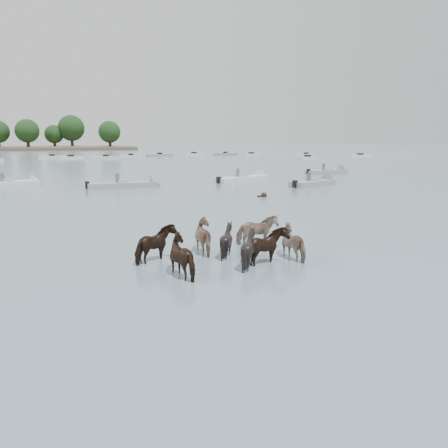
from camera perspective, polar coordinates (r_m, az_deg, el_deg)
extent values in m
plane|color=slate|center=(14.94, -6.98, -5.75)|extent=(400.00, 400.00, 0.00)
imported|color=black|center=(15.69, -8.86, -2.84)|extent=(1.79, 1.70, 1.44)
imported|color=#85715A|center=(16.78, -2.13, -1.78)|extent=(1.77, 1.85, 1.45)
imported|color=black|center=(16.27, 0.37, -2.35)|extent=(1.55, 1.48, 1.35)
imported|color=#856A5A|center=(17.94, 4.29, -1.02)|extent=(1.71, 0.88, 1.40)
imported|color=black|center=(14.10, -4.86, -4.33)|extent=(1.88, 1.90, 1.45)
imported|color=black|center=(14.95, 3.26, -3.44)|extent=(1.61, 1.52, 1.43)
imported|color=black|center=(15.22, 5.43, -3.20)|extent=(1.87, 1.42, 1.43)
imported|color=gray|center=(16.24, 9.38, -2.52)|extent=(1.72, 1.77, 1.36)
sphere|color=black|center=(32.63, 5.20, 3.76)|extent=(0.44, 0.44, 0.44)
cube|color=black|center=(32.55, 4.79, 3.57)|extent=(0.50, 0.22, 0.18)
cube|color=silver|center=(43.51, -26.21, 4.62)|extent=(5.14, 3.41, 0.55)
cone|color=silver|center=(44.11, -23.10, 4.95)|extent=(1.46, 1.83, 1.60)
cube|color=#99ADB7|center=(43.48, -26.25, 5.08)|extent=(1.18, 1.34, 0.35)
cylinder|color=#595966|center=(43.54, -26.79, 5.31)|extent=(0.36, 0.36, 0.70)
sphere|color=#595966|center=(43.50, -26.84, 5.90)|extent=(0.24, 0.24, 0.24)
cube|color=gray|center=(39.31, -13.01, 4.90)|extent=(6.00, 2.09, 0.55)
cone|color=gray|center=(39.79, -8.79, 5.13)|extent=(1.03, 1.67, 1.60)
cube|color=#99ADB7|center=(39.27, -13.03, 5.41)|extent=(0.89, 1.18, 0.35)
cube|color=black|center=(39.03, -17.31, 4.86)|extent=(0.38, 0.38, 0.60)
cylinder|color=#595966|center=(39.24, -13.63, 5.67)|extent=(0.36, 0.36, 0.70)
sphere|color=#595966|center=(39.20, -13.66, 6.33)|extent=(0.24, 0.24, 0.24)
cube|color=silver|center=(43.83, 2.31, 5.81)|extent=(6.23, 4.32, 0.55)
cone|color=silver|center=(46.10, 5.01, 6.04)|extent=(1.54, 1.84, 1.60)
cube|color=#99ADB7|center=(43.80, 2.31, 6.26)|extent=(1.23, 1.36, 0.35)
cube|color=black|center=(41.66, -0.69, 5.74)|extent=(0.47, 0.47, 0.60)
cylinder|color=#595966|center=(43.66, 1.81, 6.51)|extent=(0.36, 0.36, 0.70)
sphere|color=#595966|center=(43.63, 1.81, 7.10)|extent=(0.24, 0.24, 0.24)
cube|color=gray|center=(40.55, 11.45, 5.15)|extent=(5.08, 3.45, 0.55)
cone|color=gray|center=(42.46, 13.51, 5.33)|extent=(1.48, 1.83, 1.60)
cube|color=#99ADB7|center=(40.51, 11.47, 5.64)|extent=(1.19, 1.35, 0.35)
cube|color=black|center=(38.68, 9.19, 5.17)|extent=(0.46, 0.46, 0.60)
cylinder|color=#595966|center=(40.31, 10.97, 5.92)|extent=(0.36, 0.36, 0.70)
sphere|color=#595966|center=(40.28, 11.00, 6.56)|extent=(0.24, 0.24, 0.24)
cube|color=gray|center=(54.24, 13.16, 6.57)|extent=(5.15, 2.09, 0.55)
cone|color=gray|center=(55.69, 15.31, 6.58)|extent=(1.05, 1.68, 1.60)
cube|color=#99ADB7|center=(54.21, 13.18, 6.94)|extent=(0.91, 1.19, 0.35)
cube|color=black|center=(52.86, 10.90, 6.71)|extent=(0.38, 0.38, 0.60)
cylinder|color=#595966|center=(54.01, 12.81, 7.15)|extent=(0.36, 0.36, 0.70)
sphere|color=#595966|center=(53.98, 12.83, 7.63)|extent=(0.24, 0.24, 0.24)
cube|color=silver|center=(97.28, -21.41, 8.05)|extent=(5.34, 2.52, 0.60)
cube|color=black|center=(97.27, -21.42, 8.27)|extent=(1.18, 1.18, 0.50)
cube|color=silver|center=(93.60, -19.25, 8.10)|extent=(5.13, 3.31, 0.60)
cube|color=black|center=(93.58, -19.26, 8.33)|extent=(1.31, 1.31, 0.50)
cube|color=silver|center=(92.34, -15.05, 8.30)|extent=(5.36, 2.55, 0.60)
cube|color=black|center=(92.33, -15.06, 8.54)|extent=(1.19, 1.19, 0.50)
cube|color=silver|center=(96.52, -12.00, 8.55)|extent=(4.55, 1.61, 0.60)
cube|color=black|center=(96.50, -12.00, 8.78)|extent=(1.02, 1.02, 0.50)
cube|color=gray|center=(101.67, -8.34, 8.80)|extent=(6.14, 3.09, 0.60)
cube|color=black|center=(101.66, -8.35, 9.01)|extent=(1.24, 1.24, 0.50)
cube|color=silver|center=(105.28, -3.92, 8.97)|extent=(5.52, 2.71, 0.60)
cube|color=black|center=(105.26, -3.93, 9.18)|extent=(1.21, 1.21, 0.50)
cube|color=gray|center=(107.05, 0.16, 9.03)|extent=(6.09, 3.48, 0.60)
cube|color=black|center=(107.04, 0.16, 9.24)|extent=(1.29, 1.29, 0.50)
cube|color=silver|center=(103.26, 3.54, 8.93)|extent=(4.58, 2.60, 0.60)
cube|color=black|center=(103.25, 3.54, 9.14)|extent=(1.23, 1.23, 0.50)
cube|color=silver|center=(88.72, 10.77, 8.38)|extent=(4.45, 2.92, 0.60)
cube|color=black|center=(88.70, 10.78, 8.63)|extent=(1.29, 1.29, 0.50)
cube|color=silver|center=(103.55, 10.59, 8.77)|extent=(4.30, 2.98, 0.60)
cube|color=black|center=(103.53, 10.59, 8.98)|extent=(1.31, 1.31, 0.50)
cube|color=silver|center=(101.02, 17.22, 8.41)|extent=(5.68, 2.22, 0.60)
cube|color=black|center=(101.01, 17.23, 8.62)|extent=(1.12, 1.12, 0.50)
cylinder|color=#382619|center=(162.90, -24.04, 9.37)|extent=(1.00, 1.00, 3.49)
sphere|color=black|center=(162.89, -24.17, 10.97)|extent=(7.75, 7.75, 7.75)
cylinder|color=#382619|center=(170.10, -21.09, 9.53)|extent=(1.00, 1.00, 2.93)
sphere|color=black|center=(170.08, -21.19, 10.82)|extent=(6.50, 6.50, 6.50)
cylinder|color=#382619|center=(169.48, -19.08, 9.86)|extent=(1.00, 1.00, 4.11)
sphere|color=black|center=(169.49, -19.20, 11.67)|extent=(9.13, 9.13, 9.13)
cylinder|color=#382619|center=(159.32, -14.55, 9.92)|extent=(1.00, 1.00, 3.33)
sphere|color=black|center=(159.31, -14.63, 11.49)|extent=(7.41, 7.41, 7.41)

